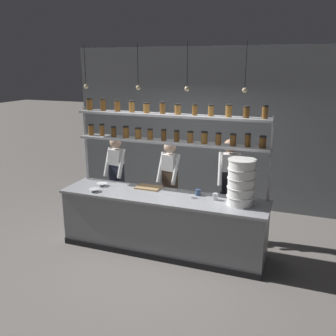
{
  "coord_description": "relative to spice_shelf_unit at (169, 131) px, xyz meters",
  "views": [
    {
      "loc": [
        2.0,
        -5.04,
        2.87
      ],
      "look_at": [
        0.02,
        0.2,
        1.3
      ],
      "focal_mm": 40.0,
      "sensor_mm": 36.0,
      "label": 1
    }
  ],
  "objects": [
    {
      "name": "chef_left",
      "position": [
        -1.15,
        0.35,
        -0.93
      ],
      "size": [
        0.38,
        0.3,
        1.64
      ],
      "rotation": [
        0.0,
        0.0,
        -0.11
      ],
      "color": "black",
      "rests_on": "ground_plane"
    },
    {
      "name": "container_stack",
      "position": [
        1.19,
        -0.3,
        -0.61
      ],
      "size": [
        0.4,
        0.4,
        0.67
      ],
      "color": "white",
      "rests_on": "prep_counter"
    },
    {
      "name": "serving_cup_front",
      "position": [
        0.81,
        -0.24,
        -0.9
      ],
      "size": [
        0.08,
        0.08,
        0.1
      ],
      "color": "#B2B7BC",
      "rests_on": "prep_counter"
    },
    {
      "name": "pendant_light_row",
      "position": [
        -0.01,
        -0.33,
        0.7
      ],
      "size": [
        2.49,
        0.07,
        0.65
      ],
      "color": "black"
    },
    {
      "name": "back_wall",
      "position": [
        0.01,
        2.02,
        -0.27
      ],
      "size": [
        5.64,
        0.12,
        3.2
      ],
      "primitive_type": "cube",
      "color": "gray",
      "rests_on": "ground_plane"
    },
    {
      "name": "serving_cup_by_board",
      "position": [
        0.52,
        -0.14,
        -0.9
      ],
      "size": [
        0.08,
        0.08,
        0.1
      ],
      "color": "#334C70",
      "rests_on": "prep_counter"
    },
    {
      "name": "cutting_board",
      "position": [
        -0.33,
        -0.09,
        -0.94
      ],
      "size": [
        0.4,
        0.26,
        0.02
      ],
      "color": "#A88456",
      "rests_on": "prep_counter"
    },
    {
      "name": "ground_plane",
      "position": [
        0.01,
        -0.33,
        -1.87
      ],
      "size": [
        40.0,
        40.0,
        0.0
      ],
      "primitive_type": "plane",
      "color": "slate"
    },
    {
      "name": "prep_bowl_near_left",
      "position": [
        -1.1,
        -0.26,
        -0.92
      ],
      "size": [
        0.17,
        0.17,
        0.05
      ],
      "color": "white",
      "rests_on": "prep_counter"
    },
    {
      "name": "prep_bowl_center_front",
      "position": [
        -1.06,
        -0.55,
        -0.92
      ],
      "size": [
        0.17,
        0.17,
        0.05
      ],
      "color": "silver",
      "rests_on": "prep_counter"
    },
    {
      "name": "chef_center",
      "position": [
        -0.13,
        0.35,
        -0.93
      ],
      "size": [
        0.4,
        0.32,
        1.63
      ],
      "rotation": [
        0.0,
        0.0,
        -0.18
      ],
      "color": "black",
      "rests_on": "ground_plane"
    },
    {
      "name": "spice_shelf_unit",
      "position": [
        0.0,
        0.0,
        0.0
      ],
      "size": [
        3.13,
        0.28,
        2.32
      ],
      "color": "#999BA0",
      "rests_on": "ground_plane"
    },
    {
      "name": "chef_right",
      "position": [
        0.86,
        0.49,
        -0.88
      ],
      "size": [
        0.4,
        0.33,
        1.7
      ],
      "rotation": [
        0.0,
        0.0,
        0.2
      ],
      "color": "black",
      "rests_on": "ground_plane"
    },
    {
      "name": "prep_counter",
      "position": [
        0.01,
        -0.33,
        -1.41
      ],
      "size": [
        3.24,
        0.76,
        0.92
      ],
      "color": "gray",
      "rests_on": "ground_plane"
    }
  ]
}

